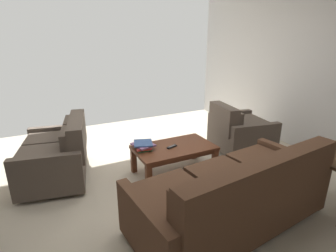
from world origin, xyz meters
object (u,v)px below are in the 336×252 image
coffee_table (174,151)px  tv_remote (172,147)px  loveseat_near (58,154)px  sofa_main (235,195)px  book_stack (143,145)px  armchair_side (239,132)px

coffee_table → tv_remote: size_ratio=6.56×
loveseat_near → tv_remote: size_ratio=7.90×
loveseat_near → tv_remote: bearing=156.7°
sofa_main → book_stack: (0.41, -1.37, 0.09)m
coffee_table → tv_remote: bearing=21.4°
tv_remote → book_stack: bearing=-20.2°
loveseat_near → book_stack: (-1.03, 0.47, 0.10)m
loveseat_near → tv_remote: (-1.39, 0.60, 0.06)m
sofa_main → loveseat_near: size_ratio=1.59×
loveseat_near → coffee_table: size_ratio=1.20×
coffee_table → book_stack: (0.41, -0.12, 0.11)m
armchair_side → tv_remote: bearing=7.7°
loveseat_near → book_stack: bearing=155.6°
coffee_table → armchair_side: armchair_side is taller
sofa_main → coffee_table: 1.25m
sofa_main → tv_remote: 1.23m
armchair_side → book_stack: size_ratio=3.04×
tv_remote → sofa_main: bearing=92.2°
armchair_side → tv_remote: armchair_side is taller
coffee_table → armchair_side: 1.30m
book_stack → loveseat_near: bearing=-24.4°
coffee_table → book_stack: bearing=-16.0°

